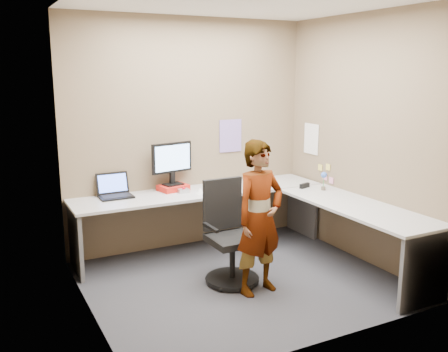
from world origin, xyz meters
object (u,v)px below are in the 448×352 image
office_chair (229,241)px  person (260,218)px  desk (260,210)px  monitor (172,160)px

office_chair → person: bearing=-69.7°
desk → person: size_ratio=2.02×
desk → person: bearing=-121.3°
desk → office_chair: bearing=-150.1°
monitor → person: bearing=-89.6°
office_chair → person: size_ratio=0.69×
person → desk: bearing=48.0°
monitor → office_chair: 1.29m
person → monitor: bearing=91.6°
office_chair → person: person is taller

